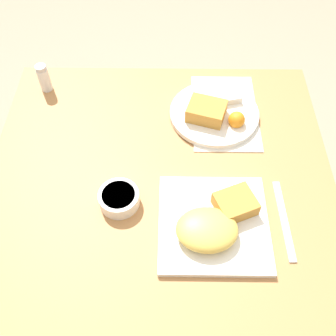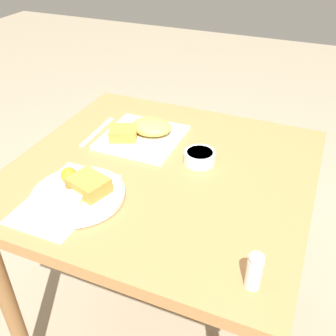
# 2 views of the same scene
# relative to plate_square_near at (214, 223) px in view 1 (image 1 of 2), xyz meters

# --- Properties ---
(ground_plane) EXTENTS (8.00, 8.00, 0.00)m
(ground_plane) POSITION_rel_plate_square_near_xyz_m (-0.12, 0.13, -0.75)
(ground_plane) COLOR gray
(dining_table) EXTENTS (0.85, 0.82, 0.73)m
(dining_table) POSITION_rel_plate_square_near_xyz_m (-0.12, 0.13, -0.12)
(dining_table) COLOR #B27A47
(dining_table) RESTS_ON ground_plane
(menu_card) EXTENTS (0.18, 0.29, 0.00)m
(menu_card) POSITION_rel_plate_square_near_xyz_m (0.05, 0.36, -0.02)
(menu_card) COLOR silver
(menu_card) RESTS_ON dining_table
(plate_square_near) EXTENTS (0.24, 0.24, 0.06)m
(plate_square_near) POSITION_rel_plate_square_near_xyz_m (0.00, 0.00, 0.00)
(plate_square_near) COLOR white
(plate_square_near) RESTS_ON dining_table
(plate_oval_far) EXTENTS (0.24, 0.24, 0.05)m
(plate_oval_far) POSITION_rel_plate_square_near_xyz_m (0.02, 0.34, -0.00)
(plate_oval_far) COLOR white
(plate_oval_far) RESTS_ON menu_card
(sauce_ramekin) EXTENTS (0.09, 0.09, 0.04)m
(sauce_ramekin) POSITION_rel_plate_square_near_xyz_m (-0.21, 0.06, -0.00)
(sauce_ramekin) COLOR white
(sauce_ramekin) RESTS_ON dining_table
(salt_shaker) EXTENTS (0.03, 0.03, 0.08)m
(salt_shaker) POSITION_rel_plate_square_near_xyz_m (-0.46, 0.45, 0.01)
(salt_shaker) COLOR white
(salt_shaker) RESTS_ON dining_table
(butter_knife) EXTENTS (0.02, 0.20, 0.00)m
(butter_knife) POSITION_rel_plate_square_near_xyz_m (0.16, 0.02, -0.02)
(butter_knife) COLOR silver
(butter_knife) RESTS_ON dining_table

